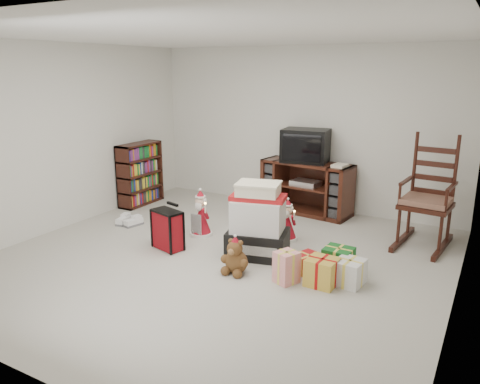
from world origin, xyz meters
name	(u,v)px	position (x,y,z in m)	size (l,w,h in m)	color
room	(218,154)	(0.00, 0.00, 1.25)	(5.01, 5.01, 2.51)	#A9A69B
tv_stand	(306,187)	(0.20, 2.22, 0.40)	(1.43, 0.66, 0.79)	#441B13
bookshelf	(140,175)	(-2.33, 1.34, 0.48)	(0.27, 0.82, 1.00)	#37170F
rocking_chair	(426,206)	(2.00, 1.69, 0.49)	(0.67, 1.01, 1.44)	#37170F
gift_pile	(258,225)	(0.35, 0.32, 0.38)	(0.79, 0.66, 0.87)	black
red_suitcase	(168,230)	(-0.71, -0.04, 0.25)	(0.42, 0.30, 0.58)	maroon
stocking	(251,235)	(0.30, 0.24, 0.28)	(0.26, 0.11, 0.55)	#0D7C23
teddy_bear	(236,258)	(0.36, -0.23, 0.17)	(0.26, 0.23, 0.38)	brown
santa_figurine	(287,224)	(0.44, 0.98, 0.21)	(0.27, 0.26, 0.55)	maroon
mrs_claus_figurine	(201,218)	(-0.64, 0.58, 0.24)	(0.31, 0.29, 0.63)	maroon
sneaker_pair	(129,221)	(-1.78, 0.42, 0.05)	(0.35, 0.30, 0.10)	white
gift_cluster	(323,268)	(1.24, 0.07, 0.13)	(0.77, 0.87, 0.26)	#AD1317
crt_television	(305,146)	(0.16, 2.22, 1.04)	(0.73, 0.57, 0.49)	black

